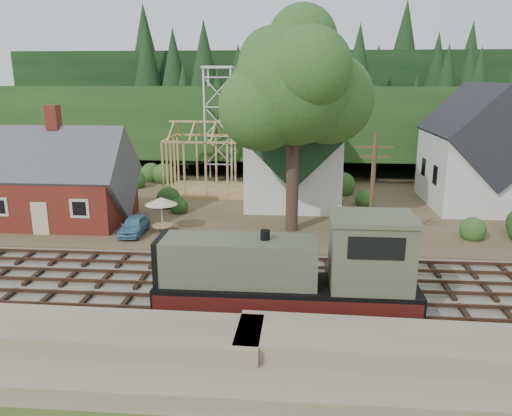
# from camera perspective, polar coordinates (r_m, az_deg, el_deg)

# --- Properties ---
(ground) EXTENTS (140.00, 140.00, 0.00)m
(ground) POSITION_cam_1_polar(r_m,az_deg,el_deg) (27.99, -0.35, -9.11)
(ground) COLOR #384C1E
(ground) RESTS_ON ground
(embankment) EXTENTS (64.00, 5.00, 1.60)m
(embankment) POSITION_cam_1_polar(r_m,az_deg,el_deg) (20.55, -2.53, -18.69)
(embankment) COLOR #7F7259
(embankment) RESTS_ON ground
(railroad_bed) EXTENTS (64.00, 11.00, 0.16)m
(railroad_bed) POSITION_cam_1_polar(r_m,az_deg,el_deg) (27.96, -0.35, -8.96)
(railroad_bed) COLOR #726B5B
(railroad_bed) RESTS_ON ground
(village_flat) EXTENTS (64.00, 26.00, 0.30)m
(village_flat) POSITION_cam_1_polar(r_m,az_deg,el_deg) (44.97, 1.64, 0.36)
(village_flat) COLOR brown
(village_flat) RESTS_ON ground
(hillside) EXTENTS (70.00, 28.96, 12.74)m
(hillside) POSITION_cam_1_polar(r_m,az_deg,el_deg) (68.48, 2.72, 5.21)
(hillside) COLOR #1E3F19
(hillside) RESTS_ON ground
(ridge) EXTENTS (80.00, 20.00, 12.00)m
(ridge) POSITION_cam_1_polar(r_m,az_deg,el_deg) (84.30, 3.10, 7.01)
(ridge) COLOR black
(ridge) RESTS_ON ground
(depot) EXTENTS (10.80, 7.41, 9.00)m
(depot) POSITION_cam_1_polar(r_m,az_deg,el_deg) (41.60, -21.49, 2.48)
(depot) COLOR #5D1C15
(depot) RESTS_ON village_flat
(church) EXTENTS (8.40, 15.17, 13.00)m
(church) POSITION_cam_1_polar(r_m,az_deg,el_deg) (45.60, 4.33, 6.97)
(church) COLOR silver
(church) RESTS_ON village_flat
(farmhouse) EXTENTS (8.40, 10.80, 10.60)m
(farmhouse) POSITION_cam_1_polar(r_m,az_deg,el_deg) (47.65, 24.03, 5.69)
(farmhouse) COLOR silver
(farmhouse) RESTS_ON village_flat
(timber_frame) EXTENTS (8.20, 6.20, 6.99)m
(timber_frame) POSITION_cam_1_polar(r_m,az_deg,el_deg) (48.88, -5.15, 5.20)
(timber_frame) COLOR tan
(timber_frame) RESTS_ON village_flat
(lattice_tower) EXTENTS (3.20, 3.20, 12.12)m
(lattice_tower) POSITION_cam_1_polar(r_m,az_deg,el_deg) (54.15, -4.22, 13.34)
(lattice_tower) COLOR silver
(lattice_tower) RESTS_ON village_flat
(big_tree) EXTENTS (10.90, 8.40, 14.70)m
(big_tree) POSITION_cam_1_polar(r_m,az_deg,el_deg) (35.60, 4.64, 12.93)
(big_tree) COLOR #38281E
(big_tree) RESTS_ON village_flat
(telegraph_pole_near) EXTENTS (2.20, 0.28, 8.00)m
(telegraph_pole_near) POSITION_cam_1_polar(r_m,az_deg,el_deg) (31.86, 13.12, 1.53)
(telegraph_pole_near) COLOR #4C331E
(telegraph_pole_near) RESTS_ON ground
(locomotive) EXTENTS (12.45, 3.11, 4.97)m
(locomotive) POSITION_cam_1_polar(r_m,az_deg,el_deg) (24.28, 4.63, -7.39)
(locomotive) COLOR black
(locomotive) RESTS_ON railroad_bed
(car_blue) EXTENTS (1.63, 3.91, 1.32)m
(car_blue) POSITION_cam_1_polar(r_m,az_deg,el_deg) (37.07, -13.75, -1.91)
(car_blue) COLOR #538CB3
(car_blue) RESTS_ON village_flat
(car_green) EXTENTS (3.75, 2.00, 1.17)m
(car_green) POSITION_cam_1_polar(r_m,az_deg,el_deg) (41.05, -23.80, -1.26)
(car_green) COLOR #86A471
(car_green) RESTS_ON village_flat
(patio_set) EXTENTS (2.34, 2.34, 2.60)m
(patio_set) POSITION_cam_1_polar(r_m,az_deg,el_deg) (36.76, -10.79, 0.63)
(patio_set) COLOR silver
(patio_set) RESTS_ON village_flat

